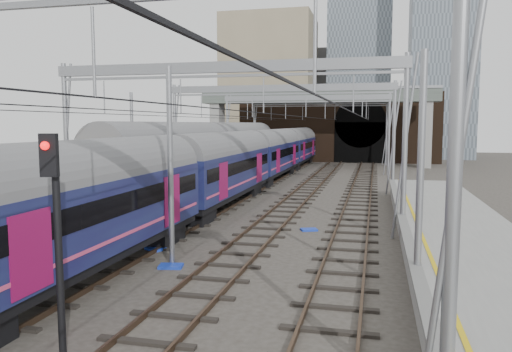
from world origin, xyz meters
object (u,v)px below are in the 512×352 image
(train_main, at_px, (253,159))
(signal_near_centre, at_px, (55,219))
(train_second, at_px, (212,153))
(signal_near_left, at_px, (116,183))

(train_main, relative_size, signal_near_centre, 12.45)
(train_main, bearing_deg, train_second, 150.30)
(signal_near_left, bearing_deg, train_second, 117.06)
(train_main, relative_size, signal_near_left, 13.37)
(train_second, distance_m, signal_near_left, 22.44)
(train_second, xyz_separation_m, signal_near_left, (3.73, -22.13, 0.24))
(train_main, xyz_separation_m, signal_near_left, (-0.27, -19.85, 0.50))
(train_second, bearing_deg, train_main, -29.70)
(train_main, height_order, train_second, train_second)
(signal_near_centre, bearing_deg, train_main, 80.65)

